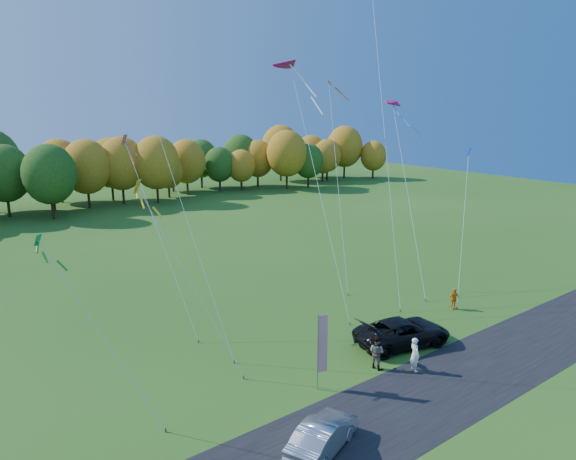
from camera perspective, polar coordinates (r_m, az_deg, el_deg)
ground at (r=32.18m, az=6.86°, el=-14.20°), size 160.00×160.00×0.00m
asphalt_strip at (r=29.87m, az=12.54°, el=-16.75°), size 90.00×6.00×0.01m
tree_line at (r=79.05m, az=-22.65°, el=1.45°), size 116.00×12.00×10.00m
black_suv at (r=35.54m, az=11.58°, el=-10.13°), size 6.54×4.18×1.68m
silver_sedan at (r=25.59m, az=3.53°, el=-20.13°), size 4.60×3.00×1.43m
person_tailgate_a at (r=32.52m, az=12.75°, el=-12.22°), size 0.66×0.82×1.96m
person_tailgate_b at (r=32.45m, az=9.02°, el=-12.15°), size 0.78×0.97×1.90m
person_east at (r=42.17m, az=16.49°, el=-6.72°), size 0.98×0.64×1.54m
feather_flag at (r=29.34m, az=3.44°, el=-11.39°), size 0.53×0.21×4.19m
kite_delta_blue at (r=33.22m, az=-14.31°, el=13.31°), size 5.92×11.58×31.11m
kite_parafoil_orange at (r=44.26m, az=9.64°, el=11.31°), size 8.47×11.31×27.24m
kite_delta_red at (r=39.97m, az=2.95°, el=5.20°), size 3.62×10.32×18.87m
kite_parafoil_rainbow at (r=45.87m, az=12.09°, el=3.61°), size 6.14×8.69×14.89m
kite_diamond_yellow at (r=30.53m, az=-9.88°, el=-5.18°), size 3.93×5.49×10.94m
kite_diamond_green at (r=26.57m, az=-18.31°, el=-10.18°), size 4.08×4.37×9.32m
kite_diamond_white at (r=44.88m, az=5.08°, el=4.84°), size 3.81×6.74×16.92m
kite_diamond_pink at (r=36.46m, az=-12.89°, el=-0.61°), size 1.80×7.22×12.82m
kite_diamond_blue_low at (r=44.22m, az=17.37°, el=0.42°), size 6.30×4.39×11.31m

